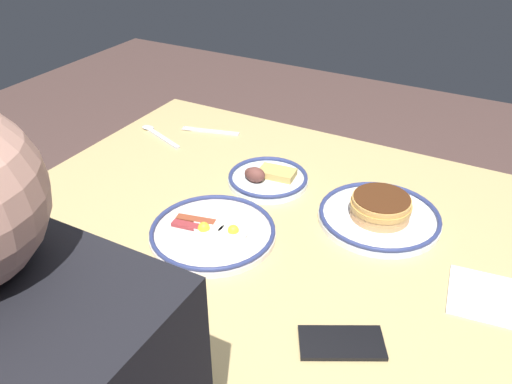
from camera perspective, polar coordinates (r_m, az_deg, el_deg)
dining_table at (r=1.30m, az=1.07°, el=-7.23°), size 1.21×0.93×0.75m
plate_near_main at (r=1.32m, az=1.22°, el=1.55°), size 0.20×0.20×0.05m
plate_center_pancakes at (r=1.21m, az=13.38°, el=-2.29°), size 0.28×0.28×0.06m
plate_far_companion at (r=1.14m, az=-4.75°, el=-4.38°), size 0.28×0.28×0.04m
cell_phone at (r=0.93m, az=9.34°, el=-15.97°), size 0.16×0.13×0.01m
paper_napkin at (r=1.09m, az=24.25°, el=-10.50°), size 0.17×0.16×0.00m
fork_near at (r=1.60m, az=-5.05°, el=6.66°), size 0.18×0.06×0.01m
tea_spoon at (r=1.60m, az=-10.90°, el=6.35°), size 0.18×0.08×0.01m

